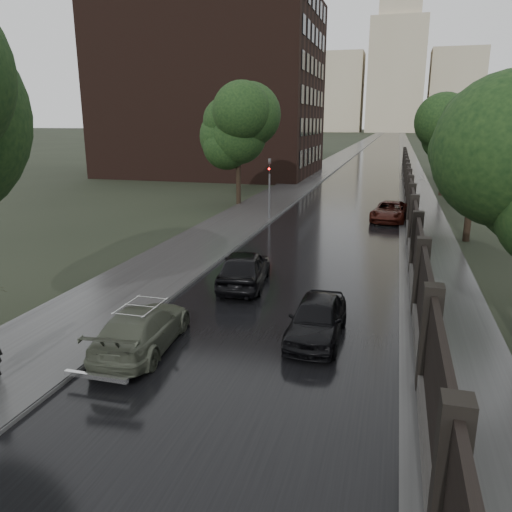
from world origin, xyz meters
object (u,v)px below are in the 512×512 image
object	(u,v)px
traffic_light	(269,184)
volga_sedan	(142,328)
tree_right_b	(476,148)
tree_right_c	(446,138)
hatchback_left	(244,268)
tree_left_far	(238,136)
car_right_near	(317,318)
car_right_far	(390,211)

from	to	relation	value
traffic_light	volga_sedan	size ratio (longest dim) A/B	0.92
tree_right_b	tree_right_c	size ratio (longest dim) A/B	1.00
hatchback_left	volga_sedan	bearing A→B (deg)	71.97
tree_left_far	tree_right_c	distance (m)	18.45
tree_right_c	hatchback_left	bearing A→B (deg)	-108.28
tree_right_b	volga_sedan	distance (m)	20.28
tree_right_b	hatchback_left	world-z (taller)	tree_right_b
tree_left_far	tree_right_b	world-z (taller)	tree_left_far
tree_right_b	traffic_light	world-z (taller)	tree_right_b
tree_left_far	tree_right_b	distance (m)	17.45
tree_left_far	hatchback_left	xyz separation A→B (m)	(6.07, -18.54, -4.51)
tree_left_far	tree_right_b	size ratio (longest dim) A/B	1.05
tree_right_b	tree_right_c	bearing A→B (deg)	90.00
tree_right_c	hatchback_left	size ratio (longest dim) A/B	1.63
tree_right_b	tree_left_far	bearing A→B (deg)	152.70
hatchback_left	car_right_near	bearing A→B (deg)	122.77
tree_right_b	car_right_near	world-z (taller)	tree_right_b
tree_left_far	car_right_near	size ratio (longest dim) A/B	1.94
hatchback_left	car_right_far	size ratio (longest dim) A/B	0.95
traffic_light	car_right_near	bearing A→B (deg)	-71.59
tree_right_c	car_right_near	distance (m)	33.53
tree_right_c	volga_sedan	xyz separation A→B (m)	(-10.59, -34.74, -4.32)
car_right_near	car_right_far	xyz separation A→B (m)	(1.80, 19.47, -0.02)
tree_left_far	tree_right_c	size ratio (longest dim) A/B	1.05
hatchback_left	car_right_near	xyz separation A→B (m)	(3.53, -4.18, -0.09)
car_right_near	tree_left_far	bearing A→B (deg)	113.35
volga_sedan	tree_left_far	bearing A→B (deg)	-84.29
tree_right_b	car_right_far	xyz separation A→B (m)	(-4.10, 4.74, -4.32)
tree_left_far	volga_sedan	bearing A→B (deg)	-78.79
tree_left_far	volga_sedan	size ratio (longest dim) A/B	1.70
car_right_far	hatchback_left	bearing A→B (deg)	-101.56
tree_right_b	tree_right_c	world-z (taller)	same
volga_sedan	traffic_light	bearing A→B (deg)	-92.01
tree_right_c	tree_left_far	bearing A→B (deg)	-147.17
traffic_light	tree_right_c	bearing A→B (deg)	51.82
tree_right_c	tree_right_b	bearing A→B (deg)	-90.00
hatchback_left	car_right_near	world-z (taller)	hatchback_left
tree_right_c	hatchback_left	xyz separation A→B (m)	(-9.43, -28.54, -4.22)
car_right_far	volga_sedan	bearing A→B (deg)	-99.16
tree_right_b	car_right_near	distance (m)	16.44
traffic_light	tree_left_far	bearing A→B (deg)	126.47
hatchback_left	tree_right_c	bearing A→B (deg)	-115.67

